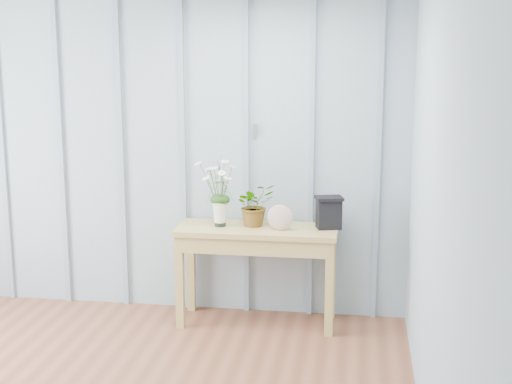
% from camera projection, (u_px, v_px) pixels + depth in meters
% --- Properties ---
extents(room_shell, '(4.00, 4.50, 2.50)m').
position_uv_depth(room_shell, '(83.00, 62.00, 4.15)').
color(room_shell, '#90A3AE').
rests_on(room_shell, ground).
extents(sideboard, '(1.20, 0.45, 0.75)m').
position_uv_depth(sideboard, '(257.00, 242.00, 5.34)').
color(sideboard, '#AA924D').
rests_on(sideboard, ground).
extents(daisy_vase, '(0.37, 0.28, 0.53)m').
position_uv_depth(daisy_vase, '(220.00, 183.00, 5.29)').
color(daisy_vase, black).
rests_on(daisy_vase, sideboard).
extents(spider_plant, '(0.38, 0.37, 0.32)m').
position_uv_depth(spider_plant, '(255.00, 205.00, 5.35)').
color(spider_plant, '#17390F').
rests_on(spider_plant, sideboard).
extents(felt_disc_vessel, '(0.20, 0.08, 0.19)m').
position_uv_depth(felt_disc_vessel, '(280.00, 218.00, 5.22)').
color(felt_disc_vessel, '#8C4E54').
rests_on(felt_disc_vessel, sideboard).
extents(carved_box, '(0.23, 0.20, 0.24)m').
position_uv_depth(carved_box, '(329.00, 212.00, 5.27)').
color(carved_box, black).
rests_on(carved_box, sideboard).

